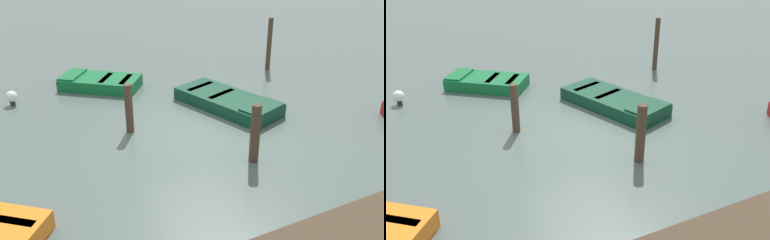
# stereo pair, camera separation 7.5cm
# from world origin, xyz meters

# --- Properties ---
(ground_plane) EXTENTS (80.00, 80.00, 0.00)m
(ground_plane) POSITION_xyz_m (0.00, 0.00, 0.00)
(ground_plane) COLOR #4C5B56
(rowboat_dark_green) EXTENTS (2.48, 3.71, 0.46)m
(rowboat_dark_green) POSITION_xyz_m (-1.75, -0.98, 0.22)
(rowboat_dark_green) COLOR #0C3823
(rowboat_dark_green) RESTS_ON ground_plane
(rowboat_green) EXTENTS (2.95, 2.70, 0.46)m
(rowboat_green) POSITION_xyz_m (1.43, -4.47, 0.22)
(rowboat_green) COLOR #0F602D
(rowboat_green) RESTS_ON ground_plane
(mooring_piling_near_left) EXTENTS (0.22, 0.22, 1.41)m
(mooring_piling_near_left) POSITION_xyz_m (1.57, -0.76, 0.71)
(mooring_piling_near_left) COLOR #423323
(mooring_piling_near_left) RESTS_ON ground_plane
(mooring_piling_mid_left) EXTENTS (0.19, 0.19, 2.03)m
(mooring_piling_mid_left) POSITION_xyz_m (-5.12, -3.59, 1.02)
(mooring_piling_mid_left) COLOR #423323
(mooring_piling_mid_left) RESTS_ON ground_plane
(mooring_piling_mid_right) EXTENTS (0.24, 0.24, 1.51)m
(mooring_piling_mid_right) POSITION_xyz_m (-0.66, 2.12, 0.76)
(mooring_piling_mid_right) COLOR #423323
(mooring_piling_mid_right) RESTS_ON ground_plane
(marker_buoy) EXTENTS (0.36, 0.36, 0.48)m
(marker_buoy) POSITION_xyz_m (4.37, -4.21, 0.29)
(marker_buoy) COLOR #262626
(marker_buoy) RESTS_ON ground_plane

